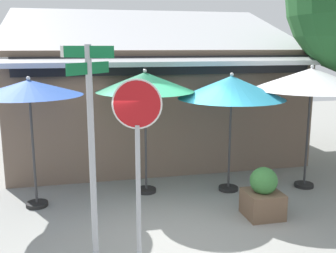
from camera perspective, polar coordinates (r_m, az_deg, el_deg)
ground_plane at (r=7.63m, az=0.86°, el=-14.10°), size 28.00×28.00×0.10m
cafe_building at (r=12.00m, az=-2.34°, el=3.95°), size 8.29×5.25×4.43m
street_sign_post at (r=5.69m, az=-10.95°, el=-1.60°), size 0.69×0.66×3.27m
stop_sign at (r=5.67m, az=-4.38°, el=-2.05°), size 0.69×0.19×2.81m
patio_umbrella_royal_blue_left at (r=8.21m, az=-19.28°, el=5.04°), size 2.08×2.08×2.67m
patio_umbrella_forest_green_center at (r=8.57m, az=-3.31°, el=6.23°), size 2.12×2.12×2.76m
patio_umbrella_teal_right at (r=8.80m, az=9.07°, el=5.47°), size 2.35×2.35×2.67m
patio_umbrella_ivory_far_right at (r=9.45m, az=19.85°, el=6.36°), size 2.60×2.60×2.83m
sidewalk_planter at (r=7.96m, az=13.43°, el=-9.53°), size 0.68×0.68×0.99m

